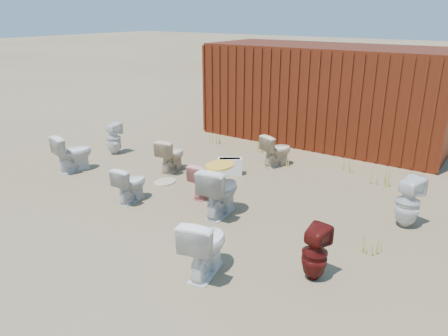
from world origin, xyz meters
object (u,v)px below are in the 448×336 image
Objects in this scene: toilet_back_e at (408,202)px; toilet_back_yellowlid at (220,190)px; toilet_back_beige_left at (171,155)px; toilet_back_beige_right at (277,150)px; toilet_front_pink at (205,180)px; loose_tank at (230,166)px; toilet_front_a at (73,153)px; shipping_container at (326,94)px; toilet_front_c at (130,184)px; toilet_back_a at (114,138)px; toilet_front_e at (205,245)px; toilet_front_maroon at (315,253)px.

toilet_back_yellowlid is at bearing 44.79° from toilet_back_e.
toilet_back_beige_left reaches higher than toilet_back_beige_right.
toilet_front_pink is 1.30× the size of loose_tank.
toilet_front_a is at bearing 26.83° from toilet_back_beige_left.
toilet_front_pink is at bearing -158.40° from toilet_front_a.
toilet_front_a is 3.14m from toilet_front_pink.
toilet_front_pink is 3.41m from toilet_back_e.
toilet_back_e is at bearing 179.05° from toilet_back_beige_right.
shipping_container is 5.90m from toilet_front_c.
toilet_front_pink is at bearing -93.42° from shipping_container.
toilet_back_e reaches higher than toilet_front_a.
toilet_front_pink is 3.39m from toilet_back_a.
loose_tank is at bearing -74.75° from toilet_front_e.
toilet_back_beige_right is at bearing -114.75° from toilet_front_c.
toilet_front_pink is at bearing 106.97° from toilet_back_beige_right.
toilet_front_c is 0.80× the size of toilet_front_e.
loose_tank is at bearing 86.95° from toilet_back_beige_right.
toilet_front_e is at bearing 174.74° from toilet_front_a.
toilet_back_beige_left is 0.83× the size of toilet_back_yellowlid.
toilet_back_beige_left is at bearing 20.71° from toilet_back_e.
toilet_front_maroon is (2.69, -1.30, 0.04)m from toilet_front_pink.
toilet_back_e reaches higher than toilet_back_a.
toilet_front_pink is 1.00× the size of toilet_front_c.
toilet_front_c reaches higher than toilet_front_pink.
toilet_back_a is at bearing -25.07° from toilet_back_yellowlid.
shipping_container is at bearing -128.71° from toilet_back_a.
shipping_container is 6.32m from toilet_front_a.
toilet_front_pink is 0.79× the size of toilet_back_e.
toilet_front_maroon is at bearing -175.29° from toilet_front_a.
toilet_back_beige_right is at bearing -128.27° from toilet_front_a.
toilet_front_c is at bearing 92.47° from toilet_back_beige_right.
toilet_back_yellowlid is 1.04× the size of toilet_back_e.
shipping_container is 7.03× the size of toilet_back_yellowlid.
toilet_back_yellowlid is at bearing -166.84° from toilet_front_a.
toilet_back_beige_left is at bearing -133.24° from toilet_front_a.
toilet_back_a is at bearing -11.10° from toilet_back_beige_left.
toilet_front_e is 0.99× the size of toilet_back_e.
toilet_front_e is 3.91m from toilet_back_beige_left.
toilet_back_yellowlid reaches higher than toilet_back_a.
toilet_front_c is 0.93× the size of toilet_back_beige_right.
toilet_back_yellowlid reaches higher than toilet_front_c.
toilet_back_e is 3.58m from loose_tank.
toilet_back_a is 0.92× the size of toilet_back_e.
toilet_front_e is 1.62× the size of loose_tank.
toilet_back_yellowlid is at bearing -96.99° from loose_tank.
toilet_front_pink is 2.48m from toilet_front_e.
toilet_front_c is 2.22m from loose_tank.
toilet_back_beige_left is (-1.68, -4.12, -0.85)m from shipping_container.
toilet_back_yellowlid reaches higher than toilet_front_a.
toilet_front_pink is (3.10, 0.48, -0.07)m from toilet_front_a.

